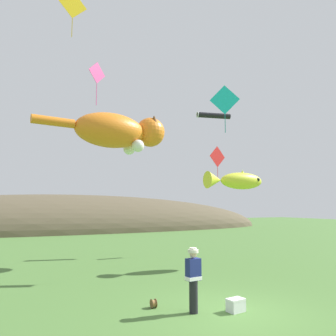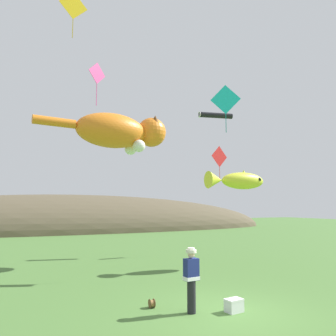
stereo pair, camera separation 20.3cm
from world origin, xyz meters
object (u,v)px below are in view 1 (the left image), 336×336
kite_fish_windsock (236,181)px  kite_tube_streamer (213,116)px  picnic_cooler (236,305)px  kite_diamond_gold (73,5)px  kite_diamond_pink (97,73)px  kite_giant_cat (120,132)px  kite_diamond_red (217,157)px  festival_attendant (193,278)px  kite_diamond_teal (225,100)px  kite_spool (154,303)px

kite_fish_windsock → kite_tube_streamer: bearing=69.0°
picnic_cooler → kite_diamond_gold: size_ratio=0.24×
kite_fish_windsock → kite_diamond_pink: kite_diamond_pink is taller
kite_giant_cat → kite_fish_windsock: kite_giant_cat is taller
kite_diamond_gold → kite_tube_streamer: bearing=21.7°
kite_diamond_pink → kite_diamond_red: bearing=29.3°
kite_fish_windsock → picnic_cooler: bearing=-127.2°
festival_attendant → kite_tube_streamer: bearing=54.2°
festival_attendant → picnic_cooler: (1.13, -0.39, -0.77)m
kite_diamond_pink → kite_fish_windsock: bearing=6.0°
kite_giant_cat → kite_diamond_teal: 5.60m
picnic_cooler → kite_fish_windsock: kite_fish_windsock is taller
festival_attendant → kite_tube_streamer: (7.20, 9.97, 8.07)m
kite_diamond_red → kite_diamond_teal: (-2.85, -5.01, 1.91)m
picnic_cooler → kite_tube_streamer: bearing=59.6°
kite_tube_streamer → kite_diamond_pink: bearing=-148.5°
kite_diamond_pink → kite_tube_streamer: bearing=31.5°
kite_fish_windsock → kite_diamond_pink: bearing=-174.0°
kite_tube_streamer → kite_diamond_pink: size_ratio=1.32×
festival_attendant → kite_fish_windsock: 8.11m
kite_fish_windsock → kite_diamond_teal: (-1.06, -0.71, 3.81)m
kite_giant_cat → kite_diamond_gold: 6.19m
kite_giant_cat → kite_diamond_red: bearing=12.0°
kite_diamond_pink → kite_spool: bearing=-72.9°
kite_fish_windsock → kite_diamond_pink: size_ratio=1.79×
kite_tube_streamer → kite_diamond_teal: 6.33m
kite_diamond_red → kite_diamond_teal: kite_diamond_teal is taller
kite_diamond_pink → festival_attendant: bearing=-66.5°
kite_diamond_red → kite_diamond_gold: (-9.86, -3.44, 5.82)m
kite_spool → kite_tube_streamer: bearing=48.5°
kite_tube_streamer → kite_diamond_red: (-0.06, -0.52, -2.90)m
kite_diamond_gold → kite_fish_windsock: bearing=-6.2°
kite_diamond_teal → kite_diamond_pink: kite_diamond_teal is taller
kite_giant_cat → kite_diamond_red: 7.21m
kite_giant_cat → kite_tube_streamer: size_ratio=2.93×
picnic_cooler → kite_diamond_red: bearing=58.6°
kite_spool → kite_diamond_red: bearing=47.0°
kite_diamond_pink → kite_diamond_gold: 4.12m
kite_giant_cat → picnic_cooler: bearing=-83.1°
kite_fish_windsock → kite_diamond_red: (1.79, 4.31, 1.91)m
picnic_cooler → kite_diamond_teal: (3.16, 4.84, 7.85)m
kite_spool → kite_diamond_gold: 13.02m
festival_attendant → kite_fish_windsock: kite_fish_windsock is taller
kite_fish_windsock → festival_attendant: bearing=-136.1°
kite_spool → kite_diamond_pink: (-1.07, 3.48, 8.13)m
kite_giant_cat → kite_diamond_pink: 4.36m
festival_attendant → kite_diamond_gold: bearing=114.3°
kite_spool → kite_fish_windsock: (6.18, 4.25, 4.09)m
kite_spool → kite_giant_cat: bearing=82.3°
kite_spool → kite_diamond_red: (7.97, 8.55, 6.00)m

